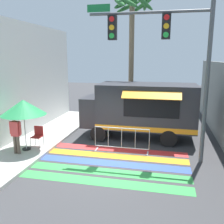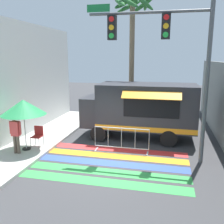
{
  "view_description": "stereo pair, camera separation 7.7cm",
  "coord_description": "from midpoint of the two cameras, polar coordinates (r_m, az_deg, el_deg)",
  "views": [
    {
      "loc": [
        2.19,
        -9.05,
        4.06
      ],
      "look_at": [
        -0.3,
        2.21,
        1.53
      ],
      "focal_mm": 40.0,
      "sensor_mm": 36.0,
      "label": 1
    },
    {
      "loc": [
        2.27,
        -9.03,
        4.06
      ],
      "look_at": [
        -0.3,
        2.21,
        1.53
      ],
      "focal_mm": 40.0,
      "sensor_mm": 36.0,
      "label": 2
    }
  ],
  "objects": [
    {
      "name": "sidewalk_left",
      "position": [
        12.18,
        -24.13,
        -7.9
      ],
      "size": [
        4.4,
        16.0,
        0.13
      ],
      "color": "#B7B5AD",
      "rests_on": "ground_plane"
    },
    {
      "name": "food_truck",
      "position": [
        12.65,
        6.18,
        1.1
      ],
      "size": [
        5.62,
        2.67,
        2.79
      ],
      "color": "#2D2D33",
      "rests_on": "ground_plane"
    },
    {
      "name": "crosswalk_painted",
      "position": [
        10.01,
        -1.14,
        -11.55
      ],
      "size": [
        6.4,
        3.6,
        0.01
      ],
      "color": "green",
      "rests_on": "ground_plane"
    },
    {
      "name": "barricade_front",
      "position": [
        10.94,
        2.37,
        -6.35
      ],
      "size": [
        2.41,
        0.44,
        1.1
      ],
      "color": "#B7BABF",
      "rests_on": "ground_plane"
    },
    {
      "name": "ground_plane",
      "position": [
        10.16,
        -0.91,
        -11.2
      ],
      "size": [
        60.0,
        60.0,
        0.0
      ],
      "primitive_type": "plane",
      "color": "#38383A"
    },
    {
      "name": "traffic_signal_pole",
      "position": [
        9.77,
        12.73,
        14.06
      ],
      "size": [
        4.65,
        0.29,
        6.21
      ],
      "color": "#515456",
      "rests_on": "ground_plane"
    },
    {
      "name": "patio_umbrella",
      "position": [
        11.12,
        -19.43,
        1.02
      ],
      "size": [
        1.88,
        1.88,
        2.2
      ],
      "color": "black",
      "rests_on": "sidewalk_left"
    },
    {
      "name": "vendor_person",
      "position": [
        11.02,
        -20.98,
        -4.3
      ],
      "size": [
        0.53,
        0.22,
        1.63
      ],
      "rotation": [
        0.0,
        0.0,
        0.27
      ],
      "color": "brown",
      "rests_on": "sidewalk_left"
    },
    {
      "name": "folding_chair",
      "position": [
        11.71,
        -16.43,
        -4.9
      ],
      "size": [
        0.43,
        0.43,
        0.91
      ],
      "rotation": [
        0.0,
        0.0,
        0.16
      ],
      "color": "#4C4C51",
      "rests_on": "sidewalk_left"
    },
    {
      "name": "palm_tree",
      "position": [
        15.25,
        4.83,
        18.01
      ],
      "size": [
        2.46,
        2.57,
        7.56
      ],
      "color": "#7A664C",
      "rests_on": "ground_plane"
    }
  ]
}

